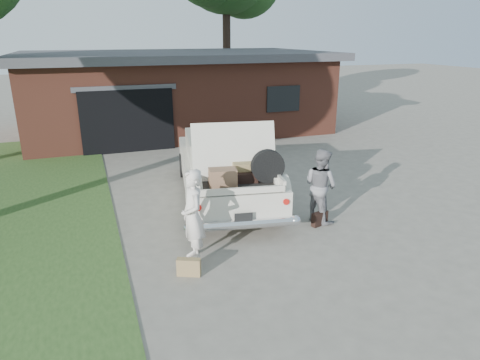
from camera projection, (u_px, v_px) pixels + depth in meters
name	position (u px, v px, depth m)	size (l,w,h in m)	color
ground	(250.00, 240.00, 8.74)	(90.00, 90.00, 0.00)	gray
house	(176.00, 90.00, 18.73)	(12.80, 7.80, 3.30)	brown
sedan	(224.00, 167.00, 10.79)	(3.02, 5.75, 2.23)	beige
woman_left	(193.00, 217.00, 7.68)	(0.64, 0.42, 1.75)	silver
woman_right	(321.00, 185.00, 9.41)	(0.81, 0.63, 1.66)	slate
suitcase_left	(189.00, 267.00, 7.40)	(0.41, 0.13, 0.32)	#997D4E
suitcase_right	(320.00, 219.00, 9.36)	(0.40, 0.13, 0.31)	black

